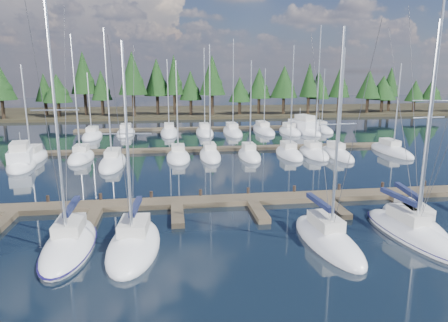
{
  "coord_description": "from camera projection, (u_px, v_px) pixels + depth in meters",
  "views": [
    {
      "loc": [
        -6.38,
        -12.44,
        10.38
      ],
      "look_at": [
        -1.64,
        22.0,
        2.56
      ],
      "focal_mm": 32.0,
      "sensor_mm": 36.0,
      "label": 1
    }
  ],
  "objects": [
    {
      "name": "front_sailboat_3",
      "position": [
        327.0,
        239.0,
        24.53
      ],
      "size": [
        3.13,
        8.17,
        13.57
      ],
      "color": "white",
      "rests_on": "ground"
    },
    {
      "name": "motor_yacht_right",
      "position": [
        303.0,
        129.0,
        69.25
      ],
      "size": [
        5.8,
        10.73,
        5.12
      ],
      "color": "white",
      "rests_on": "ground"
    },
    {
      "name": "back_docks",
      "position": [
        210.0,
        137.0,
        63.03
      ],
      "size": [
        50.0,
        21.8,
        0.4
      ],
      "color": "brown",
      "rests_on": "ground"
    },
    {
      "name": "far_shore",
      "position": [
        194.0,
        112.0,
        102.07
      ],
      "size": [
        220.0,
        30.0,
        0.6
      ],
      "primitive_type": "cube",
      "color": "#2F291A",
      "rests_on": "ground"
    },
    {
      "name": "back_sailboat_rows",
      "position": [
        219.0,
        141.0,
        59.08
      ],
      "size": [
        47.56,
        33.73,
        16.52
      ],
      "color": "white",
      "rests_on": "ground"
    },
    {
      "name": "front_sailboat_1",
      "position": [
        69.0,
        244.0,
        23.8
      ],
      "size": [
        2.97,
        8.33,
        15.14
      ],
      "color": "white",
      "rests_on": "ground"
    },
    {
      "name": "front_sailboat_4",
      "position": [
        411.0,
        233.0,
        25.56
      ],
      "size": [
        3.42,
        9.12,
        14.05
      ],
      "color": "white",
      "rests_on": "ground"
    },
    {
      "name": "front_sailboat_5",
      "position": [
        415.0,
        226.0,
        26.7
      ],
      "size": [
        4.02,
        9.23,
        15.7
      ],
      "color": "white",
      "rests_on": "ground"
    },
    {
      "name": "main_dock",
      "position": [
        252.0,
        202.0,
        31.88
      ],
      "size": [
        44.0,
        6.13,
        0.9
      ],
      "color": "brown",
      "rests_on": "ground"
    },
    {
      "name": "front_sailboat_2",
      "position": [
        134.0,
        245.0,
        23.81
      ],
      "size": [
        3.55,
        7.97,
        12.78
      ],
      "color": "white",
      "rests_on": "ground"
    },
    {
      "name": "motor_yacht_left",
      "position": [
        21.0,
        161.0,
        44.81
      ],
      "size": [
        4.91,
        9.48,
        4.52
      ],
      "color": "white",
      "rests_on": "ground"
    },
    {
      "name": "tree_line",
      "position": [
        190.0,
        84.0,
        90.75
      ],
      "size": [
        187.95,
        11.7,
        14.26
      ],
      "color": "black",
      "rests_on": "far_shore"
    },
    {
      "name": "ground",
      "position": [
        229.0,
        167.0,
        44.14
      ],
      "size": [
        260.0,
        260.0,
        0.0
      ],
      "primitive_type": "plane",
      "color": "black",
      "rests_on": "ground"
    }
  ]
}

